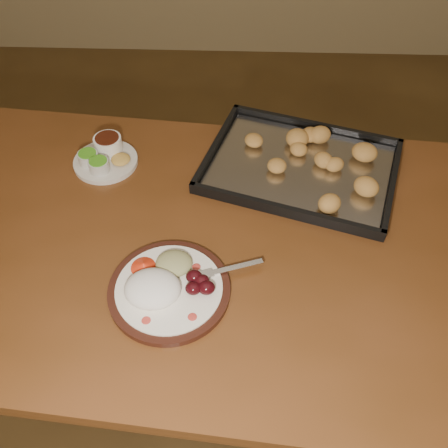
{
  "coord_description": "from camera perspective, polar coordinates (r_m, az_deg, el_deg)",
  "views": [
    {
      "loc": [
        0.04,
        -0.96,
        1.68
      ],
      "look_at": [
        0.01,
        -0.17,
        0.77
      ],
      "focal_mm": 40.0,
      "sensor_mm": 36.0,
      "label": 1
    }
  ],
  "objects": [
    {
      "name": "condiment_saucer",
      "position": [
        1.42,
        -13.49,
        7.55
      ],
      "size": [
        0.18,
        0.18,
        0.06
      ],
      "rotation": [
        0.0,
        0.0,
        -0.38
      ],
      "color": "silver",
      "rests_on": "dining_table"
    },
    {
      "name": "baking_tray",
      "position": [
        1.38,
        8.67,
        6.64
      ],
      "size": [
        0.59,
        0.5,
        0.05
      ],
      "rotation": [
        0.0,
        0.0,
        -0.3
      ],
      "color": "black",
      "rests_on": "dining_table"
    },
    {
      "name": "dinner_plate",
      "position": [
        1.1,
        -6.67,
        -7.09
      ],
      "size": [
        0.34,
        0.27,
        0.06
      ],
      "rotation": [
        0.0,
        0.0,
        0.28
      ],
      "color": "black",
      "rests_on": "dining_table"
    },
    {
      "name": "dining_table",
      "position": [
        1.28,
        -2.87,
        -4.55
      ],
      "size": [
        1.58,
        1.03,
        0.75
      ],
      "rotation": [
        0.0,
        0.0,
        -0.09
      ],
      "color": "brown",
      "rests_on": "ground"
    },
    {
      "name": "ground",
      "position": [
        1.94,
        -0.06,
        -11.42
      ],
      "size": [
        4.0,
        4.0,
        0.0
      ],
      "primitive_type": "plane",
      "color": "brown",
      "rests_on": "ground"
    }
  ]
}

